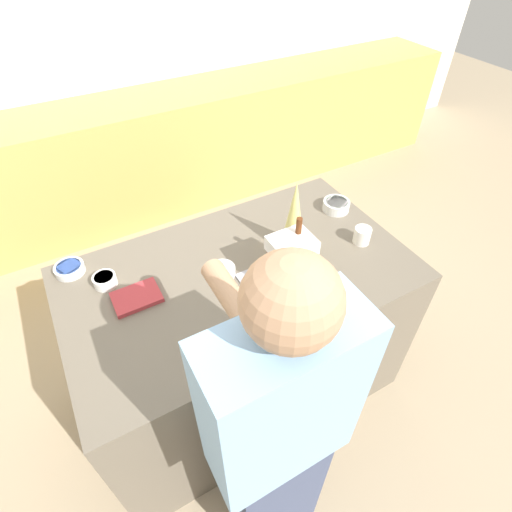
% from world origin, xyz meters
% --- Properties ---
extents(ground_plane, '(12.00, 12.00, 0.00)m').
position_xyz_m(ground_plane, '(0.00, 0.00, 0.00)').
color(ground_plane, tan).
extents(wall_back, '(8.00, 0.05, 2.60)m').
position_xyz_m(wall_back, '(0.00, 2.23, 1.30)').
color(wall_back, white).
rests_on(wall_back, ground_plane).
extents(back_cabinet_block, '(6.00, 0.60, 0.94)m').
position_xyz_m(back_cabinet_block, '(0.00, 1.91, 0.47)').
color(back_cabinet_block, tan).
rests_on(back_cabinet_block, ground_plane).
extents(kitchen_island, '(1.51, 0.89, 0.89)m').
position_xyz_m(kitchen_island, '(0.00, 0.00, 0.44)').
color(kitchen_island, '#6B6051').
rests_on(kitchen_island, ground_plane).
extents(baking_tray, '(0.38, 0.27, 0.01)m').
position_xyz_m(baking_tray, '(0.16, -0.14, 0.89)').
color(baking_tray, '#9E9EA8').
rests_on(baking_tray, kitchen_island).
extents(gingerbread_house, '(0.17, 0.14, 0.29)m').
position_xyz_m(gingerbread_house, '(0.16, -0.14, 1.01)').
color(gingerbread_house, '#5B2D14').
rests_on(gingerbread_house, baking_tray).
extents(decorative_tree, '(0.12, 0.12, 0.36)m').
position_xyz_m(decorative_tree, '(0.28, 0.02, 1.07)').
color(decorative_tree, '#DBD675').
rests_on(decorative_tree, kitchen_island).
extents(candy_bowl_near_tray_left, '(0.10, 0.10, 0.05)m').
position_xyz_m(candy_bowl_near_tray_left, '(-0.52, 0.21, 0.92)').
color(candy_bowl_near_tray_left, white).
rests_on(candy_bowl_near_tray_left, kitchen_island).
extents(candy_bowl_behind_tray, '(0.12, 0.12, 0.04)m').
position_xyz_m(candy_bowl_behind_tray, '(-0.07, 0.03, 0.91)').
color(candy_bowl_behind_tray, silver).
rests_on(candy_bowl_behind_tray, kitchen_island).
extents(candy_bowl_near_tray_right, '(0.13, 0.13, 0.04)m').
position_xyz_m(candy_bowl_near_tray_right, '(-0.64, 0.36, 0.91)').
color(candy_bowl_near_tray_right, silver).
rests_on(candy_bowl_near_tray_right, kitchen_island).
extents(candy_bowl_beside_tree, '(0.14, 0.14, 0.05)m').
position_xyz_m(candy_bowl_beside_tree, '(0.64, 0.16, 0.92)').
color(candy_bowl_beside_tree, silver).
rests_on(candy_bowl_beside_tree, kitchen_island).
extents(cookbook, '(0.19, 0.14, 0.02)m').
position_xyz_m(cookbook, '(-0.43, 0.07, 0.90)').
color(cookbook, '#B23338').
rests_on(cookbook, kitchen_island).
extents(mug, '(0.08, 0.08, 0.08)m').
position_xyz_m(mug, '(0.59, -0.10, 0.93)').
color(mug, white).
rests_on(mug, kitchen_island).
extents(person, '(0.43, 0.54, 1.63)m').
position_xyz_m(person, '(-0.22, -0.68, 0.84)').
color(person, '#424C6B').
rests_on(person, ground_plane).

